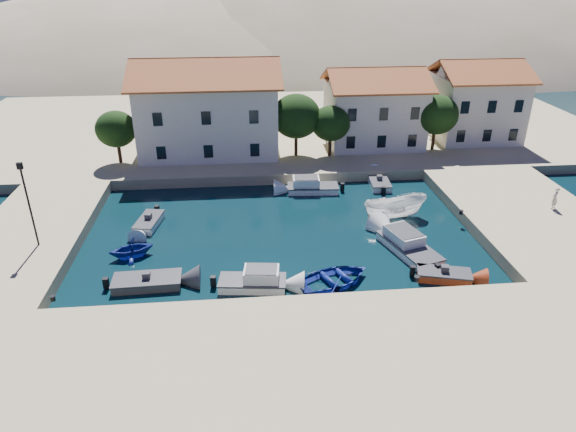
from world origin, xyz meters
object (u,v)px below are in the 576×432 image
at_px(cabin_cruiser_south, 252,281).
at_px(building_mid, 374,106).
at_px(building_right, 476,99).
at_px(building_left, 208,105).
at_px(rowboat_south, 334,284).
at_px(pedestrian, 555,198).
at_px(boat_east, 394,218).
at_px(lamppost, 27,197).
at_px(cabin_cruiser_east, 409,246).

bearing_deg(cabin_cruiser_south, building_mid, 68.31).
bearing_deg(building_right, building_left, -176.19).
bearing_deg(rowboat_south, pedestrian, -91.05).
relative_size(building_left, boat_east, 2.69).
bearing_deg(building_right, rowboat_south, -127.32).
bearing_deg(building_right, lamppost, -152.07).
relative_size(building_mid, cabin_cruiser_south, 2.30).
distance_m(building_right, lamppost, 46.98).
relative_size(building_left, rowboat_south, 2.83).
xyz_separation_m(lamppost, cabin_cruiser_south, (15.13, -5.44, -4.28)).
height_order(rowboat_south, pedestrian, pedestrian).
bearing_deg(lamppost, cabin_cruiser_east, -4.02).
bearing_deg(lamppost, pedestrian, 3.33).
bearing_deg(cabin_cruiser_south, building_right, 52.97).
distance_m(building_right, cabin_cruiser_east, 28.50).
bearing_deg(building_left, pedestrian, -31.65).
distance_m(building_mid, cabin_cruiser_east, 23.53).
height_order(building_right, cabin_cruiser_south, building_right).
relative_size(building_mid, boat_east, 1.92).
bearing_deg(pedestrian, cabin_cruiser_east, -16.53).
xyz_separation_m(cabin_cruiser_south, rowboat_south, (5.39, -0.08, -0.48)).
xyz_separation_m(lamppost, rowboat_south, (20.52, -5.52, -4.75)).
bearing_deg(building_right, cabin_cruiser_south, -133.86).
bearing_deg(cabin_cruiser_south, boat_east, 43.96).
relative_size(building_left, building_right, 1.56).
distance_m(lamppost, boat_east, 27.94).
height_order(building_left, building_mid, building_left).
bearing_deg(building_left, lamppost, -119.90).
bearing_deg(lamppost, building_right, 27.93).
height_order(building_right, boat_east, building_right).
bearing_deg(cabin_cruiser_east, pedestrian, -89.79).
relative_size(lamppost, pedestrian, 3.39).
bearing_deg(rowboat_south, boat_east, -58.91).
distance_m(building_left, lamppost, 23.10).
distance_m(cabin_cruiser_south, cabin_cruiser_east, 12.16).
bearing_deg(rowboat_south, building_left, -3.39).
xyz_separation_m(lamppost, boat_east, (27.27, 3.75, -4.75)).
distance_m(building_right, rowboat_south, 35.04).
xyz_separation_m(lamppost, pedestrian, (40.15, 2.34, -2.83)).
bearing_deg(cabin_cruiser_east, building_left, 17.64).
bearing_deg(cabin_cruiser_south, building_left, 104.96).
distance_m(building_left, building_mid, 18.04).
bearing_deg(building_left, rowboat_south, -70.53).
distance_m(building_mid, cabin_cruiser_south, 30.46).
xyz_separation_m(rowboat_south, cabin_cruiser_east, (6.24, 3.64, 0.48)).
height_order(rowboat_south, boat_east, boat_east).
relative_size(building_mid, building_right, 1.11).
height_order(building_left, boat_east, building_left).
distance_m(lamppost, cabin_cruiser_south, 16.64).
distance_m(cabin_cruiser_south, rowboat_south, 5.41).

